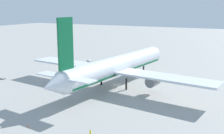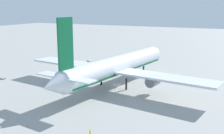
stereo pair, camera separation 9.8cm
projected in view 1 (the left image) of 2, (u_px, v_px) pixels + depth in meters
name	position (u px, v px, depth m)	size (l,w,h in m)	color
ground_plane	(118.00, 85.00, 106.76)	(600.00, 600.00, 0.00)	#9E9E99
airliner	(116.00, 66.00, 104.16)	(72.48, 76.64, 26.54)	silver
baggage_cart_1	(3.00, 78.00, 116.05)	(2.21, 2.95, 0.40)	gray
baggage_cart_2	(89.00, 61.00, 151.36)	(2.93, 1.76, 1.26)	#595B60
ground_worker_2	(90.00, 133.00, 64.76)	(0.52, 0.52, 1.73)	#3F3F47
traffic_cone_0	(28.00, 126.00, 70.22)	(0.36, 0.36, 0.55)	orange
traffic_cone_1	(104.00, 62.00, 150.23)	(0.36, 0.36, 0.55)	orange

